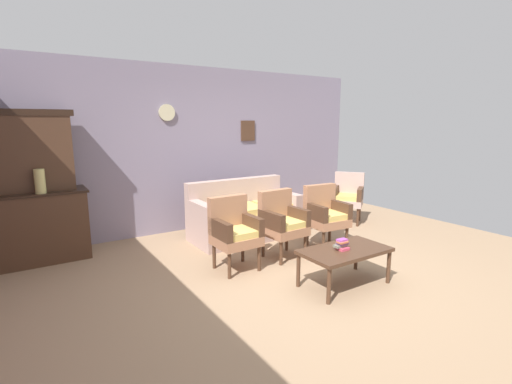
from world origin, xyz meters
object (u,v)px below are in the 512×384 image
(wingback_chair_by_fireplace, at_px, (348,195))
(coffee_table, at_px, (345,253))
(book_stack_on_table, at_px, (342,245))
(armchair_near_cabinet, at_px, (325,213))
(floral_couch, at_px, (244,217))
(vase_on_cabinet, at_px, (40,181))
(armchair_by_doorway, at_px, (234,230))
(side_cabinet, at_px, (41,226))
(armchair_near_couch_end, at_px, (282,221))

(wingback_chair_by_fireplace, xyz_separation_m, coffee_table, (-2.03, -1.88, -0.12))
(book_stack_on_table, bearing_deg, armchair_near_cabinet, 54.39)
(floral_couch, xyz_separation_m, armchair_near_cabinet, (0.76, -1.03, 0.17))
(vase_on_cabinet, relative_size, armchair_near_cabinet, 0.34)
(floral_couch, relative_size, armchair_by_doorway, 1.90)
(side_cabinet, bearing_deg, armchair_near_couch_end, -30.02)
(armchair_near_cabinet, relative_size, coffee_table, 0.90)
(vase_on_cabinet, relative_size, armchair_by_doorway, 0.34)
(book_stack_on_table, bearing_deg, armchair_near_couch_end, 90.37)
(side_cabinet, relative_size, floral_couch, 0.68)
(side_cabinet, bearing_deg, coffee_table, -43.96)
(side_cabinet, bearing_deg, vase_on_cabinet, -78.21)
(wingback_chair_by_fireplace, height_order, coffee_table, wingback_chair_by_fireplace)
(coffee_table, bearing_deg, armchair_by_doorway, 126.24)
(side_cabinet, distance_m, book_stack_on_table, 3.83)
(floral_couch, height_order, wingback_chair_by_fireplace, same)
(vase_on_cabinet, bearing_deg, floral_couch, -7.81)
(side_cabinet, xyz_separation_m, wingback_chair_by_fireplace, (4.81, -0.80, 0.03))
(coffee_table, bearing_deg, side_cabinet, 136.04)
(armchair_by_doorway, relative_size, armchair_near_couch_end, 1.00)
(side_cabinet, distance_m, vase_on_cabinet, 0.64)
(vase_on_cabinet, xyz_separation_m, coffee_table, (2.74, -2.50, -0.71))
(armchair_near_couch_end, bearing_deg, coffee_table, -87.62)
(armchair_by_doorway, distance_m, armchair_near_cabinet, 1.54)
(floral_couch, distance_m, coffee_table, 2.13)
(armchair_by_doorway, xyz_separation_m, book_stack_on_table, (0.76, -1.07, -0.03))
(armchair_by_doorway, bearing_deg, coffee_table, -53.76)
(armchair_by_doorway, bearing_deg, wingback_chair_by_fireplace, 15.76)
(side_cabinet, relative_size, coffee_table, 1.16)
(armchair_near_cabinet, bearing_deg, armchair_near_couch_end, 179.95)
(coffee_table, bearing_deg, armchair_near_couch_end, 92.38)
(vase_on_cabinet, xyz_separation_m, armchair_near_couch_end, (2.70, -1.40, -0.58))
(floral_couch, relative_size, armchair_near_cabinet, 1.90)
(armchair_by_doorway, xyz_separation_m, wingback_chair_by_fireplace, (2.82, 0.80, 0.00))
(armchair_by_doorway, distance_m, coffee_table, 1.35)
(floral_couch, bearing_deg, armchair_by_doorway, -126.51)
(armchair_near_couch_end, distance_m, armchair_near_cabinet, 0.79)
(floral_couch, xyz_separation_m, wingback_chair_by_fireplace, (2.05, -0.25, 0.17))
(side_cabinet, height_order, armchair_near_cabinet, side_cabinet)
(armchair_near_couch_end, height_order, armchair_near_cabinet, same)
(armchair_near_couch_end, height_order, wingback_chair_by_fireplace, same)
(side_cabinet, distance_m, wingback_chair_by_fireplace, 4.87)
(armchair_near_couch_end, xyz_separation_m, armchair_near_cabinet, (0.79, -0.00, 0.00))
(side_cabinet, height_order, coffee_table, side_cabinet)
(armchair_near_couch_end, xyz_separation_m, wingback_chair_by_fireplace, (2.07, 0.78, 0.00))
(book_stack_on_table, bearing_deg, armchair_by_doorway, 125.17)
(armchair_near_couch_end, xyz_separation_m, coffee_table, (0.05, -1.10, -0.12))
(vase_on_cabinet, bearing_deg, side_cabinet, 101.79)
(side_cabinet, distance_m, armchair_near_couch_end, 3.16)
(book_stack_on_table, bearing_deg, coffee_table, -15.84)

